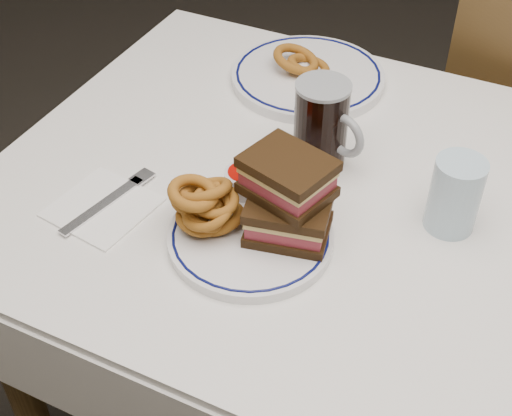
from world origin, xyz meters
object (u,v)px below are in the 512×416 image
at_px(main_plate, 251,237).
at_px(beer_mug, 322,124).
at_px(far_plate, 308,76).
at_px(reuben_sandwich, 288,197).

relative_size(main_plate, beer_mug, 1.65).
distance_m(main_plate, beer_mug, 0.23).
height_order(main_plate, far_plate, far_plate).
height_order(reuben_sandwich, far_plate, reuben_sandwich).
xyz_separation_m(main_plate, beer_mug, (0.02, 0.22, 0.07)).
relative_size(main_plate, far_plate, 0.83).
bearing_deg(main_plate, beer_mug, 84.93).
bearing_deg(far_plate, main_plate, -77.89).
relative_size(beer_mug, far_plate, 0.50).
distance_m(reuben_sandwich, beer_mug, 0.19).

